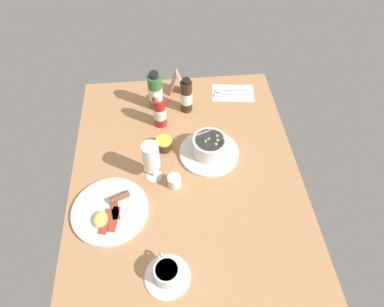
% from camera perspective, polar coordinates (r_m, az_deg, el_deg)
% --- Properties ---
extents(ground_plane, '(1.10, 0.84, 0.03)m').
position_cam_1_polar(ground_plane, '(1.24, -1.01, -4.06)').
color(ground_plane, '#B27F51').
extents(porridge_bowl, '(0.23, 0.23, 0.09)m').
position_cam_1_polar(porridge_bowl, '(1.26, 2.99, 1.03)').
color(porridge_bowl, silver).
rests_on(porridge_bowl, ground_plane).
extents(cutlery_setting, '(0.13, 0.20, 0.01)m').
position_cam_1_polar(cutlery_setting, '(1.53, 6.82, 10.31)').
color(cutlery_setting, silver).
rests_on(cutlery_setting, ground_plane).
extents(coffee_cup, '(0.14, 0.14, 0.06)m').
position_cam_1_polar(coffee_cup, '(1.03, -4.28, -19.79)').
color(coffee_cup, silver).
rests_on(coffee_cup, ground_plane).
extents(creamer_jug, '(0.06, 0.05, 0.05)m').
position_cam_1_polar(creamer_jug, '(1.18, -3.06, -4.70)').
color(creamer_jug, silver).
rests_on(creamer_jug, ground_plane).
extents(wine_glass, '(0.06, 0.06, 0.17)m').
position_cam_1_polar(wine_glass, '(1.14, -6.98, -0.67)').
color(wine_glass, white).
rests_on(wine_glass, ground_plane).
extents(jam_jar, '(0.06, 0.06, 0.05)m').
position_cam_1_polar(jam_jar, '(1.29, -4.81, 1.61)').
color(jam_jar, '#3B2B17').
rests_on(jam_jar, ground_plane).
extents(sauce_bottle_red, '(0.05, 0.05, 0.16)m').
position_cam_1_polar(sauce_bottle_red, '(1.34, -5.54, 7.17)').
color(sauce_bottle_red, '#B21E19').
rests_on(sauce_bottle_red, ground_plane).
extents(sauce_bottle_brown, '(0.05, 0.05, 0.16)m').
position_cam_1_polar(sauce_bottle_brown, '(1.40, -0.98, 9.78)').
color(sauce_bottle_brown, '#382314').
rests_on(sauce_bottle_brown, ground_plane).
extents(sauce_bottle_green, '(0.06, 0.06, 0.18)m').
position_cam_1_polar(sauce_bottle_green, '(1.41, -6.28, 10.44)').
color(sauce_bottle_green, '#337233').
rests_on(sauce_bottle_green, ground_plane).
extents(breakfast_plate, '(0.26, 0.26, 0.04)m').
position_cam_1_polar(breakfast_plate, '(1.17, -13.88, -9.51)').
color(breakfast_plate, silver).
rests_on(breakfast_plate, ground_plane).
extents(menu_card, '(0.05, 0.07, 0.11)m').
position_cam_1_polar(menu_card, '(1.50, -2.57, 12.07)').
color(menu_card, tan).
rests_on(menu_card, ground_plane).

